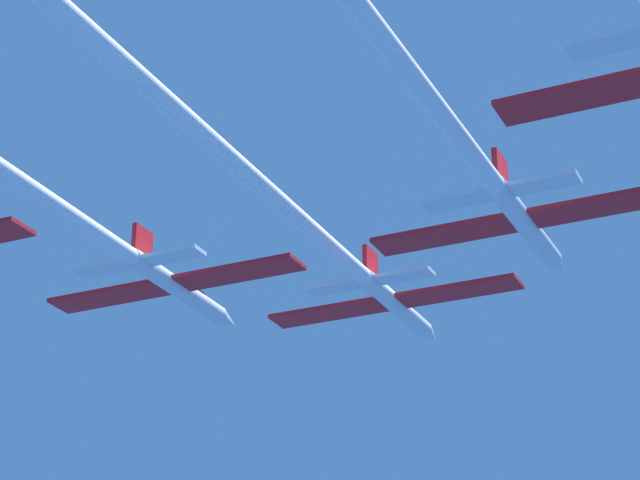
{
  "coord_description": "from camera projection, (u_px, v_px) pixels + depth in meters",
  "views": [
    {
      "loc": [
        30.4,
        -78.85,
        -32.22
      ],
      "look_at": [
        0.29,
        -14.32,
        -0.12
      ],
      "focal_mm": 74.13,
      "sensor_mm": 36.0,
      "label": 1
    }
  ],
  "objects": [
    {
      "name": "jet_lead",
      "position": [
        243.0,
        169.0,
        71.59
      ],
      "size": [
        17.82,
        69.89,
        2.95
      ],
      "color": "white"
    },
    {
      "name": "jet_right_wing",
      "position": [
        366.0,
        17.0,
        56.1
      ],
      "size": [
        17.82,
        71.83,
        2.95
      ],
      "color": "white"
    }
  ]
}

